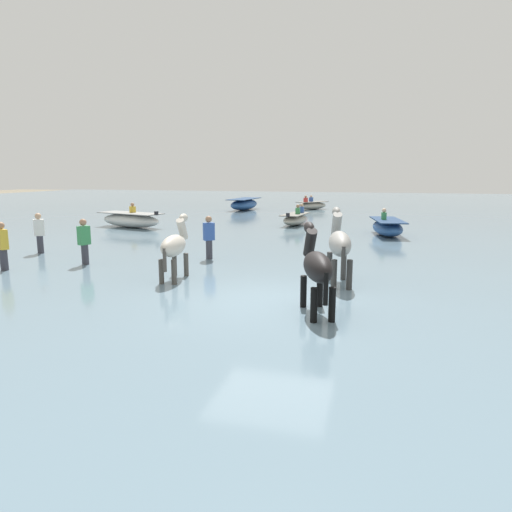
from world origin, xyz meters
name	(u,v)px	position (x,y,z in m)	size (l,w,h in m)	color
ground_plane	(273,314)	(0.00, 0.00, 0.00)	(120.00, 120.00, 0.00)	#756B56
water_surface	(326,240)	(0.00, 10.00, 0.15)	(90.00, 90.00, 0.30)	slate
horse_lead_pinto	(175,247)	(-2.80, 1.29, 1.11)	(0.57, 1.73, 1.88)	beige
horse_trailing_grey	(339,245)	(1.19, 1.88, 1.23)	(0.78, 1.92, 2.08)	gray
horse_flank_black	(317,268)	(0.98, -0.61, 1.16)	(0.93, 1.79, 1.96)	black
boat_near_port	(131,220)	(-9.65, 11.00, 0.65)	(3.76, 2.16, 1.19)	silver
boat_distant_east	(312,205)	(-2.63, 24.37, 0.59)	(2.38, 2.53, 1.04)	#B2AD9E
boat_near_starboard	(244,204)	(-7.28, 22.67, 0.70)	(1.71, 3.89, 0.81)	#28518E
boat_distant_west	(295,219)	(-2.02, 14.03, 0.60)	(1.25, 2.73, 1.05)	#B2AD9E
boat_far_inshore	(387,227)	(2.47, 11.21, 0.63)	(1.64, 3.21, 1.15)	#28518E
person_onlooker_right	(84,245)	(-6.13, 2.34, 0.87)	(0.30, 0.37, 1.63)	#383842
person_onlooker_left	(209,241)	(-2.95, 4.10, 0.87)	(0.37, 0.36, 1.63)	#383842
person_spectator_far	(40,236)	(-8.74, 3.62, 0.87)	(0.37, 0.36, 1.63)	#383842
person_wading_close	(3,250)	(-7.77, 1.05, 0.87)	(0.37, 0.31, 1.63)	#383842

